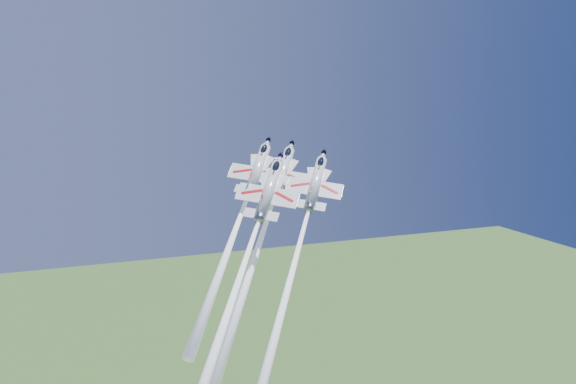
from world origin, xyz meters
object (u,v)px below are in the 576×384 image
object	(u,v)px
jet_lead	(261,237)
jet_slot	(236,289)
jet_left	(238,224)
jet_right	(290,280)

from	to	relation	value
jet_lead	jet_slot	size ratio (longest dim) A/B	0.84
jet_left	jet_lead	bearing A→B (deg)	41.16
jet_lead	jet_right	bearing A→B (deg)	-56.59
jet_left	jet_slot	bearing A→B (deg)	-77.62
jet_lead	jet_left	xyz separation A→B (m)	(-4.47, -0.81, 2.80)
jet_lead	jet_right	world-z (taller)	jet_lead
jet_lead	jet_left	size ratio (longest dim) A/B	1.14
jet_left	jet_right	size ratio (longest dim) A/B	0.73
jet_lead	jet_slot	world-z (taller)	jet_lead
jet_left	jet_slot	size ratio (longest dim) A/B	0.73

